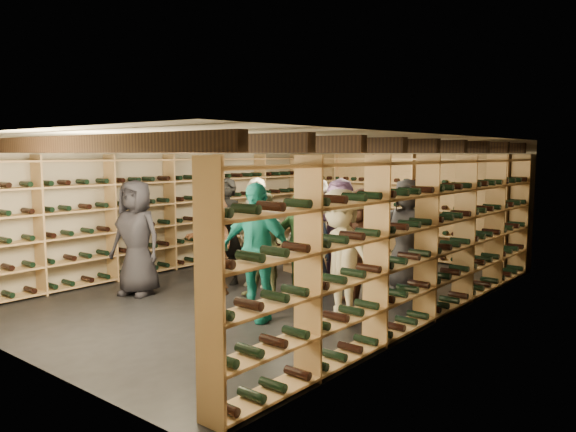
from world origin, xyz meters
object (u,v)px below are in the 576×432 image
(crate_stack_left, at_px, (298,258))
(person_8, at_px, (363,248))
(person_0, at_px, (136,238))
(person_10, at_px, (299,244))
(person_11, at_px, (340,231))
(person_12, at_px, (407,235))
(crate_loose, at_px, (408,272))
(person_7, at_px, (257,232))
(person_4, at_px, (256,252))
(person_5, at_px, (214,245))
(person_6, at_px, (311,241))
(person_9, at_px, (315,227))
(person_3, at_px, (340,257))
(crate_stack_right, at_px, (322,260))
(person_1, at_px, (227,231))
(person_2, at_px, (265,246))

(crate_stack_left, distance_m, person_8, 2.56)
(person_0, height_order, person_10, person_0)
(person_11, height_order, person_12, person_12)
(crate_loose, relative_size, person_7, 0.28)
(person_4, xyz_separation_m, person_10, (-0.41, 1.43, -0.11))
(crate_stack_left, distance_m, person_12, 2.28)
(person_5, bearing_deg, person_0, -116.59)
(person_4, bearing_deg, person_8, 51.64)
(person_6, distance_m, person_9, 0.84)
(person_12, bearing_deg, person_3, -104.25)
(crate_stack_right, bearing_deg, crate_stack_left, -107.85)
(person_8, bearing_deg, person_11, 147.16)
(person_9, xyz_separation_m, person_11, (0.66, -0.19, 0.01))
(person_1, xyz_separation_m, person_7, (0.53, 0.16, 0.01))
(person_0, distance_m, person_1, 1.51)
(crate_loose, height_order, person_7, person_7)
(person_9, relative_size, person_10, 1.11)
(crate_stack_left, relative_size, person_5, 0.37)
(person_2, relative_size, person_4, 0.89)
(person_6, distance_m, person_12, 1.53)
(person_0, xyz_separation_m, person_10, (1.89, 1.63, -0.10))
(person_1, bearing_deg, person_8, -6.14)
(person_3, distance_m, person_12, 2.13)
(person_4, bearing_deg, person_1, 135.31)
(person_11, bearing_deg, person_1, -157.69)
(person_3, height_order, person_12, person_12)
(person_0, distance_m, person_11, 3.29)
(crate_stack_right, xyz_separation_m, person_9, (0.22, -0.52, 0.70))
(crate_stack_left, distance_m, person_7, 1.44)
(person_1, distance_m, person_11, 1.88)
(person_2, relative_size, person_6, 1.07)
(person_5, bearing_deg, crate_stack_right, 103.94)
(person_3, xyz_separation_m, person_10, (-1.37, 0.90, -0.08))
(person_5, relative_size, person_6, 1.02)
(crate_stack_right, relative_size, person_12, 0.31)
(person_11, relative_size, person_12, 0.99)
(person_6, relative_size, person_11, 0.84)
(person_1, height_order, person_3, person_1)
(crate_stack_left, height_order, person_11, person_11)
(crate_loose, bearing_deg, person_5, -121.32)
(person_0, bearing_deg, crate_stack_left, 57.31)
(crate_stack_right, relative_size, crate_loose, 1.11)
(person_12, bearing_deg, crate_loose, 96.02)
(crate_stack_left, xyz_separation_m, person_6, (0.84, -0.70, 0.49))
(person_0, xyz_separation_m, person_12, (3.08, 2.85, 0.00))
(person_2, xyz_separation_m, person_4, (0.61, -0.85, 0.10))
(person_5, bearing_deg, person_4, -4.43)
(crate_stack_left, bearing_deg, person_0, -107.29)
(person_2, height_order, person_12, person_12)
(person_8, bearing_deg, person_7, -168.32)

